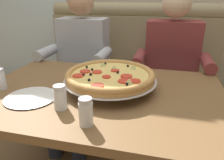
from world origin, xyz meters
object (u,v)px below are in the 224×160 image
object	(u,v)px
diner_right	(171,65)
shaker_oregano	(86,114)
pizza	(110,76)
booth_bench	(128,85)
shaker_parmesan	(60,99)
dining_table	(100,106)
diner_left	(80,58)
plate_near_left	(31,96)
patio_chair	(43,42)
shaker_pepper_flakes	(0,81)

from	to	relation	value
diner_right	shaker_oregano	bearing A→B (deg)	-108.90
diner_right	shaker_oregano	xyz separation A→B (m)	(-0.32, -0.94, 0.07)
diner_right	pizza	bearing A→B (deg)	-118.43
booth_bench	shaker_parmesan	size ratio (longest dim) A/B	14.79
dining_table	pizza	size ratio (longest dim) A/B	2.62
diner_left	diner_right	distance (m)	0.73
booth_bench	shaker_oregano	bearing A→B (deg)	-87.99
shaker_parmesan	shaker_oregano	bearing A→B (deg)	-31.45
booth_bench	shaker_oregano	distance (m)	1.27
booth_bench	plate_near_left	bearing A→B (deg)	-105.69
diner_left	patio_chair	size ratio (longest dim) A/B	1.48
plate_near_left	patio_chair	bearing A→B (deg)	119.65
booth_bench	patio_chair	xyz separation A→B (m)	(-1.50, 1.06, 0.13)
booth_bench	shaker_pepper_flakes	bearing A→B (deg)	-117.03
patio_chair	dining_table	bearing A→B (deg)	-52.47
plate_near_left	patio_chair	xyz separation A→B (m)	(-1.21, 2.12, -0.22)
shaker_parmesan	patio_chair	distance (m)	2.60
shaker_pepper_flakes	plate_near_left	bearing A→B (deg)	-15.58
shaker_oregano	plate_near_left	xyz separation A→B (m)	(-0.34, 0.15, -0.04)
plate_near_left	dining_table	bearing A→B (deg)	28.49
dining_table	diner_left	distance (m)	0.73
diner_left	shaker_parmesan	distance (m)	0.89
diner_left	dining_table	bearing A→B (deg)	-59.91
dining_table	shaker_oregano	world-z (taller)	shaker_oregano
dining_table	diner_right	bearing A→B (deg)	59.91
diner_left	shaker_oregano	distance (m)	1.03
shaker_parmesan	shaker_pepper_flakes	xyz separation A→B (m)	(-0.40, 0.12, 0.00)
dining_table	shaker_parmesan	size ratio (longest dim) A/B	11.54
booth_bench	plate_near_left	world-z (taller)	booth_bench
dining_table	plate_near_left	size ratio (longest dim) A/B	5.07
dining_table	shaker_pepper_flakes	world-z (taller)	shaker_pepper_flakes
booth_bench	diner_right	distance (m)	0.55
diner_left	shaker_parmesan	world-z (taller)	diner_left
pizza	plate_near_left	bearing A→B (deg)	-149.49
dining_table	shaker_oregano	bearing A→B (deg)	-82.25
diner_left	shaker_parmesan	bearing A→B (deg)	-73.23
booth_bench	pizza	xyz separation A→B (m)	(0.05, -0.86, 0.41)
shaker_pepper_flakes	patio_chair	size ratio (longest dim) A/B	0.13
booth_bench	diner_left	world-z (taller)	diner_left
booth_bench	diner_left	size ratio (longest dim) A/B	1.28
booth_bench	patio_chair	bearing A→B (deg)	144.84
booth_bench	dining_table	xyz separation A→B (m)	(0.00, -0.90, 0.25)
pizza	shaker_parmesan	world-z (taller)	shaker_parmesan
shaker_parmesan	shaker_pepper_flakes	size ratio (longest dim) A/B	0.97
shaker_parmesan	patio_chair	size ratio (longest dim) A/B	0.13
dining_table	booth_bench	bearing A→B (deg)	90.00
dining_table	pizza	world-z (taller)	pizza
booth_bench	diner_right	size ratio (longest dim) A/B	1.28
diner_right	shaker_pepper_flakes	bearing A→B (deg)	-140.05
dining_table	shaker_oregano	xyz separation A→B (m)	(0.04, -0.31, 0.14)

